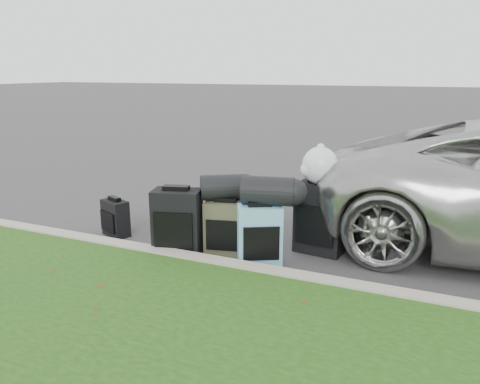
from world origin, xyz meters
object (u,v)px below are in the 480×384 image
at_px(suitcase_small_black, 116,218).
at_px(suitcase_teal, 260,236).
at_px(suitcase_large_black_right, 320,218).
at_px(tote_navy, 180,220).
at_px(suitcase_large_black_left, 177,223).
at_px(suitcase_olive, 226,228).
at_px(tote_green, 170,210).

xyz_separation_m(suitcase_small_black, suitcase_teal, (2.00, -0.14, 0.10)).
xyz_separation_m(suitcase_teal, suitcase_large_black_right, (0.50, 0.62, 0.08)).
bearing_deg(suitcase_teal, tote_navy, 127.26).
distance_m(suitcase_small_black, suitcase_large_black_right, 2.55).
distance_m(suitcase_large_black_left, tote_navy, 0.85).
bearing_deg(tote_navy, suitcase_large_black_right, -19.89).
xyz_separation_m(suitcase_olive, suitcase_teal, (0.46, -0.12, 0.02)).
relative_size(suitcase_large_black_left, suitcase_large_black_right, 0.94).
height_order(suitcase_large_black_left, suitcase_teal, suitcase_large_black_left).
height_order(suitcase_olive, suitcase_teal, suitcase_teal).
relative_size(suitcase_large_black_left, suitcase_teal, 1.16).
bearing_deg(suitcase_large_black_left, suitcase_small_black, 151.74).
relative_size(suitcase_teal, tote_green, 1.87).
bearing_deg(suitcase_olive, tote_green, 135.14).
xyz_separation_m(suitcase_small_black, tote_green, (0.34, 0.74, -0.05)).
bearing_deg(suitcase_large_black_right, tote_navy, -172.51).
bearing_deg(suitcase_small_black, tote_green, 86.64).
height_order(suitcase_small_black, suitcase_large_black_right, suitcase_large_black_right).
distance_m(suitcase_teal, tote_navy, 1.48).
relative_size(suitcase_large_black_right, tote_green, 2.30).
bearing_deg(suitcase_small_black, suitcase_large_black_right, 32.32).
height_order(suitcase_small_black, suitcase_olive, suitcase_olive).
bearing_deg(suitcase_olive, suitcase_small_black, 166.56).
height_order(suitcase_large_black_left, tote_navy, suitcase_large_black_left).
bearing_deg(tote_green, suitcase_teal, -39.29).
relative_size(suitcase_small_black, suitcase_teal, 0.70).
height_order(suitcase_olive, suitcase_large_black_right, suitcase_large_black_right).
distance_m(suitcase_olive, tote_navy, 1.02).
bearing_deg(tote_green, suitcase_small_black, -126.16).
distance_m(suitcase_small_black, suitcase_large_black_left, 1.09).
bearing_deg(tote_navy, suitcase_large_black_left, -81.45).
bearing_deg(suitcase_teal, tote_green, 123.90).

